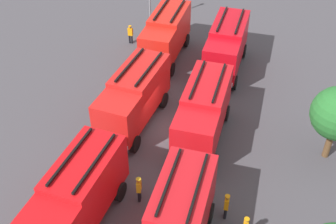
{
  "coord_description": "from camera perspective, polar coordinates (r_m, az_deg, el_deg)",
  "views": [
    {
      "loc": [
        20.82,
        5.14,
        18.51
      ],
      "look_at": [
        0.0,
        0.0,
        1.4
      ],
      "focal_mm": 44.72,
      "sensor_mm": 36.0,
      "label": 1
    }
  ],
  "objects": [
    {
      "name": "fire_truck_2",
      "position": [
        21.84,
        -12.36,
        -11.15
      ],
      "size": [
        7.43,
        3.4,
        3.88
      ],
      "rotation": [
        0.0,
        0.0,
        -0.11
      ],
      "color": "red",
      "rests_on": "ground"
    },
    {
      "name": "ground_plane",
      "position": [
        28.33,
        -0.0,
        -2.21
      ],
      "size": [
        54.26,
        54.26,
        0.0
      ],
      "primitive_type": "plane",
      "color": "#423F44"
    },
    {
      "name": "fire_truck_5",
      "position": [
        20.35,
        1.24,
        -14.93
      ],
      "size": [
        7.27,
        2.94,
        3.88
      ],
      "rotation": [
        0.0,
        0.0,
        -0.03
      ],
      "color": "red",
      "rests_on": "ground"
    },
    {
      "name": "firefighter_2",
      "position": [
        28.39,
        -8.83,
        -0.0
      ],
      "size": [
        0.41,
        0.48,
        1.79
      ],
      "rotation": [
        0.0,
        0.0,
        2.65
      ],
      "color": "black",
      "rests_on": "ground"
    },
    {
      "name": "fire_truck_1",
      "position": [
        27.68,
        -4.67,
        2.22
      ],
      "size": [
        7.45,
        3.48,
        3.88
      ],
      "rotation": [
        0.0,
        0.0,
        -0.13
      ],
      "color": "red",
      "rests_on": "ground"
    },
    {
      "name": "firefighter_3",
      "position": [
        22.74,
        7.96,
        -12.47
      ],
      "size": [
        0.43,
        0.28,
        1.7
      ],
      "rotation": [
        0.0,
        0.0,
        1.61
      ],
      "color": "black",
      "rests_on": "ground"
    },
    {
      "name": "fire_truck_4",
      "position": [
        26.36,
        4.84,
        0.07
      ],
      "size": [
        7.28,
        2.95,
        3.88
      ],
      "rotation": [
        0.0,
        0.0,
        -0.03
      ],
      "color": "red",
      "rests_on": "ground"
    },
    {
      "name": "firefighter_1",
      "position": [
        23.33,
        -3.97,
        -10.32
      ],
      "size": [
        0.45,
        0.3,
        1.72
      ],
      "rotation": [
        0.0,
        0.0,
        4.86
      ],
      "color": "black",
      "rests_on": "ground"
    },
    {
      "name": "fire_truck_0",
      "position": [
        34.87,
        -0.28,
        10.61
      ],
      "size": [
        7.29,
        2.97,
        3.88
      ],
      "rotation": [
        0.0,
        0.0,
        -0.04
      ],
      "color": "red",
      "rests_on": "ground"
    },
    {
      "name": "firefighter_4",
      "position": [
        37.63,
        -5.15,
        10.61
      ],
      "size": [
        0.28,
        0.43,
        1.69
      ],
      "rotation": [
        0.0,
        0.0,
        3.09
      ],
      "color": "black",
      "rests_on": "ground"
    },
    {
      "name": "fire_truck_3",
      "position": [
        33.58,
        7.98,
        9.04
      ],
      "size": [
        7.29,
        2.99,
        3.88
      ],
      "rotation": [
        0.0,
        0.0,
        -0.04
      ],
      "color": "red",
      "rests_on": "ground"
    }
  ]
}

